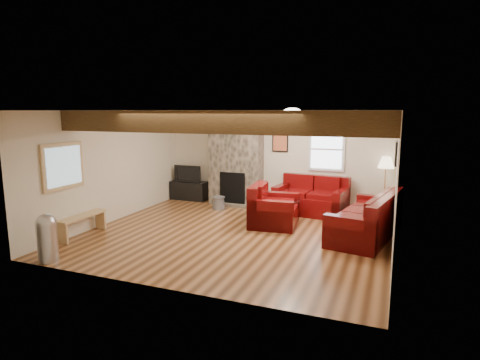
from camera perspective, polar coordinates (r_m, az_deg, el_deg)
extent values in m
plane|color=#542F16|center=(8.30, -0.59, -7.67)|extent=(8.00, 8.00, 0.00)
plane|color=white|center=(7.92, -0.62, 9.86)|extent=(8.00, 8.00, 0.00)
plane|color=beige|center=(10.59, 4.96, 3.03)|extent=(8.00, 0.00, 8.00)
plane|color=beige|center=(5.60, -11.16, -3.20)|extent=(8.00, 0.00, 8.00)
plane|color=beige|center=(9.54, -17.58, 1.86)|extent=(0.00, 7.50, 7.50)
plane|color=beige|center=(7.45, 21.34, -0.48)|extent=(0.00, 7.50, 7.50)
cube|color=#33200F|center=(6.78, -4.60, 8.23)|extent=(6.00, 0.36, 0.38)
cube|color=#343128|center=(10.68, -0.58, 3.13)|extent=(1.40, 0.50, 2.50)
cube|color=black|center=(10.58, -1.07, -1.33)|extent=(0.70, 0.06, 0.90)
cube|color=#343128|center=(10.62, -1.17, -3.55)|extent=(1.00, 0.25, 0.08)
cylinder|color=#412814|center=(9.39, 5.44, -5.49)|extent=(0.65, 0.65, 0.04)
cylinder|color=#412814|center=(9.34, 5.46, -4.34)|extent=(0.35, 0.35, 0.43)
cylinder|color=white|center=(9.28, 5.48, -2.84)|extent=(0.98, 0.98, 0.02)
cube|color=maroon|center=(9.28, 5.49, -2.67)|extent=(0.27, 0.20, 0.03)
cube|color=black|center=(11.48, -7.25, -1.49)|extent=(1.04, 0.42, 0.52)
imported|color=black|center=(11.39, -7.30, 0.94)|extent=(0.81, 0.11, 0.47)
cylinder|color=tan|center=(10.14, 19.64, -4.92)|extent=(0.26, 0.26, 0.03)
cylinder|color=tan|center=(10.01, 19.85, -1.41)|extent=(0.03, 0.03, 1.30)
cone|color=beige|center=(9.90, 20.07, 2.38)|extent=(0.37, 0.37, 0.26)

